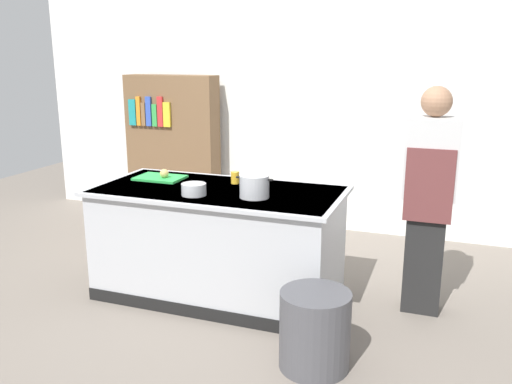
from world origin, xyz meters
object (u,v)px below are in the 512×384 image
Objects in this scene: person_chef at (429,196)px; bookshelf at (173,148)px; stock_pot at (254,186)px; mixing_bowl at (194,189)px; juice_cup at (235,178)px; trash_bin at (315,330)px; onion at (164,173)px.

bookshelf is at bearing 63.10° from person_chef.
stock_pot is 0.46m from mixing_bowl.
juice_cup is 0.20× the size of trash_bin.
trash_bin is 0.30× the size of person_chef.
onion is 0.15× the size of trash_bin.
onion is at bearing 141.59° from mixing_bowl.
trash_bin is at bearing -30.20° from onion.
bookshelf reaches higher than mixing_bowl.
onion is at bearing 163.70° from stock_pot.
onion is 0.95m from stock_pot.
juice_cup is at bearing 8.52° from onion.
person_chef reaches higher than mixing_bowl.
juice_cup is (0.15, 0.45, 0.01)m from mixing_bowl.
mixing_bowl is (-0.45, -0.10, -0.04)m from stock_pot.
juice_cup is at bearing 92.52° from person_chef.
juice_cup is at bearing 130.13° from stock_pot.
bookshelf is (-1.44, 1.58, -0.10)m from juice_cup.
person_chef is at bearing 61.16° from trash_bin.
stock_pot is at bearing -47.99° from bookshelf.
onion reaches higher than mixing_bowl.
stock_pot is 2.61m from bookshelf.
onion is 0.04× the size of person_chef.
trash_bin is (1.09, -0.54, -0.69)m from mixing_bowl.
person_chef is at bearing 4.15° from onion.
onion reaches higher than trash_bin.
mixing_bowl is at bearing -57.59° from bookshelf.
juice_cup is 1.54m from trash_bin.
stock_pot is at bearing -16.30° from onion.
stock_pot reaches higher than juice_cup.
bookshelf reaches higher than onion.
trash_bin is at bearing 151.30° from person_chef.
bookshelf is at bearing 132.01° from stock_pot.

